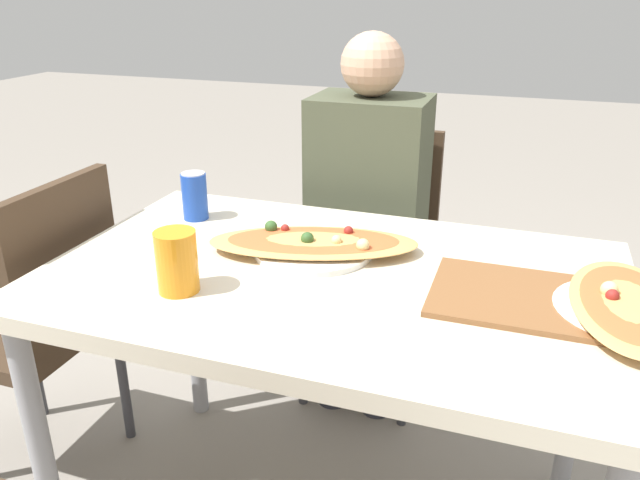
# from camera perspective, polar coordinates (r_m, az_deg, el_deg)

# --- Properties ---
(dining_table) EXTENTS (1.24, 0.78, 0.75)m
(dining_table) POSITION_cam_1_polar(r_m,az_deg,el_deg) (1.39, 1.14, -5.87)
(dining_table) COLOR beige
(dining_table) RESTS_ON ground_plane
(chair_far_seated) EXTENTS (0.40, 0.40, 0.88)m
(chair_far_seated) POSITION_cam_1_polar(r_m,az_deg,el_deg) (2.10, 4.96, -0.59)
(chair_far_seated) COLOR #3F2D1E
(chair_far_seated) RESTS_ON ground_plane
(chair_side_left) EXTENTS (0.40, 0.40, 0.88)m
(chair_side_left) POSITION_cam_1_polar(r_m,az_deg,el_deg) (1.83, -24.30, -6.31)
(chair_side_left) COLOR #3F2D1E
(chair_side_left) RESTS_ON ground_plane
(person_seated) EXTENTS (0.34, 0.27, 1.20)m
(person_seated) POSITION_cam_1_polar(r_m,az_deg,el_deg) (1.93, 4.31, 3.56)
(person_seated) COLOR #2D2D38
(person_seated) RESTS_ON ground_plane
(pizza_main) EXTENTS (0.52, 0.33, 0.05)m
(pizza_main) POSITION_cam_1_polar(r_m,az_deg,el_deg) (1.44, -0.61, -0.37)
(pizza_main) COLOR white
(pizza_main) RESTS_ON dining_table
(soda_can) EXTENTS (0.07, 0.07, 0.12)m
(soda_can) POSITION_cam_1_polar(r_m,az_deg,el_deg) (1.67, -11.39, 3.97)
(soda_can) COLOR #1E47B2
(soda_can) RESTS_ON dining_table
(drink_glass) EXTENTS (0.08, 0.08, 0.13)m
(drink_glass) POSITION_cam_1_polar(r_m,az_deg,el_deg) (1.28, -12.95, -1.94)
(drink_glass) COLOR orange
(drink_glass) RESTS_ON dining_table
(serving_tray) EXTENTS (0.48, 0.26, 0.01)m
(serving_tray) POSITION_cam_1_polar(r_m,az_deg,el_deg) (1.30, 20.69, -5.38)
(serving_tray) COLOR brown
(serving_tray) RESTS_ON dining_table
(pizza_second) EXTENTS (0.26, 0.41, 0.06)m
(pizza_second) POSITION_cam_1_polar(r_m,az_deg,el_deg) (1.31, 26.28, -5.48)
(pizza_second) COLOR white
(pizza_second) RESTS_ON dining_table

